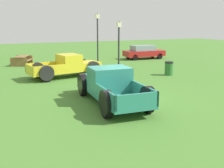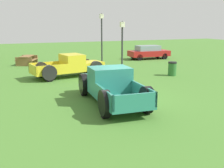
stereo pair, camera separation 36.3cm
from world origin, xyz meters
The scene contains 8 objects.
ground_plane centered at (0.00, 0.00, 0.00)m, with size 80.00×80.00×0.00m, color #477A2D.
pickup_truck_foreground centered at (-0.67, -0.10, 0.77)m, with size 2.30×5.35×1.61m.
pickup_truck_behind_left centered at (-0.71, 6.45, 0.72)m, with size 5.16×2.64×1.51m.
sedan_distant_a centered at (8.58, 12.53, 0.71)m, with size 4.13×1.83×1.36m.
lamp_post_near centered at (2.92, 6.45, 1.94)m, with size 0.36×0.36×3.70m.
lamp_post_far centered at (2.77, 10.31, 2.28)m, with size 0.36×0.36×4.35m.
picnic_table centered at (-3.14, 13.11, 0.49)m, with size 2.08×2.24×0.78m.
trash_can centered at (5.68, 4.16, 0.48)m, with size 0.59×0.59×0.95m.
Camera 1 is at (-5.44, -11.19, 3.54)m, focal length 43.47 mm.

